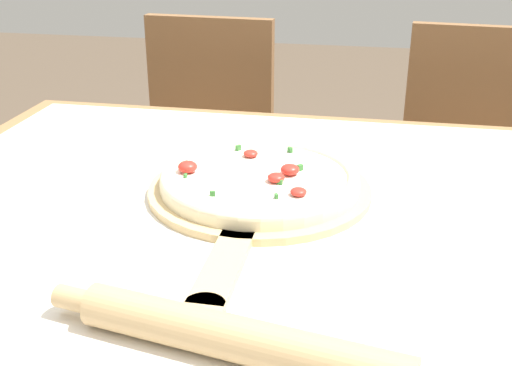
% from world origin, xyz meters
% --- Properties ---
extents(dining_table, '(1.23, 1.03, 0.75)m').
position_xyz_m(dining_table, '(0.00, 0.00, 0.64)').
color(dining_table, olive).
rests_on(dining_table, ground_plane).
extents(towel_cloth, '(1.15, 0.95, 0.00)m').
position_xyz_m(towel_cloth, '(0.00, 0.00, 0.75)').
color(towel_cloth, silver).
rests_on(towel_cloth, dining_table).
extents(pizza_peel, '(0.35, 0.53, 0.01)m').
position_xyz_m(pizza_peel, '(-0.02, 0.06, 0.76)').
color(pizza_peel, tan).
rests_on(pizza_peel, towel_cloth).
extents(pizza, '(0.31, 0.31, 0.04)m').
position_xyz_m(pizza, '(-0.02, 0.08, 0.78)').
color(pizza, beige).
rests_on(pizza, pizza_peel).
extents(rolling_pin, '(0.43, 0.11, 0.05)m').
position_xyz_m(rolling_pin, '(0.04, -0.32, 0.77)').
color(rolling_pin, tan).
rests_on(rolling_pin, towel_cloth).
extents(chair_left, '(0.42, 0.42, 0.88)m').
position_xyz_m(chair_left, '(-0.34, 0.89, 0.50)').
color(chair_left, brown).
rests_on(chair_left, ground_plane).
extents(chair_right, '(0.44, 0.44, 0.88)m').
position_xyz_m(chair_right, '(0.41, 0.89, 0.50)').
color(chair_right, brown).
rests_on(chair_right, ground_plane).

